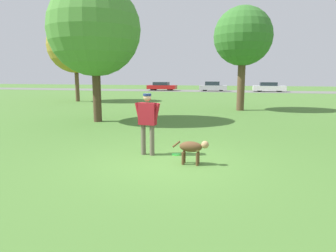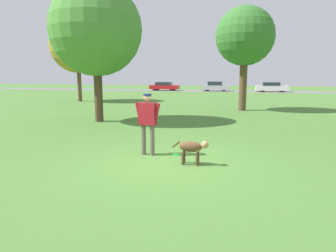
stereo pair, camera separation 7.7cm
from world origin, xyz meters
name	(u,v)px [view 1 (the left image)]	position (x,y,z in m)	size (l,w,h in m)	color
ground_plane	(164,162)	(0.00, 0.00, 0.00)	(120.00, 120.00, 0.00)	#4C7A33
far_road_strip	(229,91)	(0.00, 36.25, 0.01)	(120.00, 6.00, 0.01)	slate
person	(147,118)	(-0.63, 0.59, 1.03)	(0.75, 0.26, 1.72)	#665B4C
dog	(193,148)	(0.74, -0.02, 0.43)	(0.93, 0.28, 0.62)	brown
frisbee	(176,154)	(0.14, 0.80, 0.01)	(0.26, 0.26, 0.02)	#33D838
tree_near_left	(94,30)	(-4.88, 5.92, 4.29)	(4.29, 4.29, 6.45)	#4C3826
tree_far_left	(75,45)	(-11.92, 16.02, 4.71)	(4.61, 4.61, 7.03)	brown
tree_mid_center	(243,37)	(1.78, 12.46, 4.56)	(3.62, 3.62, 6.41)	brown
parked_car_red	(162,86)	(-9.80, 36.02, 0.63)	(4.30, 1.93, 1.25)	red
parked_car_silver	(213,86)	(-2.23, 36.01, 0.66)	(3.89, 1.86, 1.37)	#B7B7BC
parked_car_white	(269,87)	(5.36, 36.03, 0.64)	(4.33, 1.95, 1.30)	white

